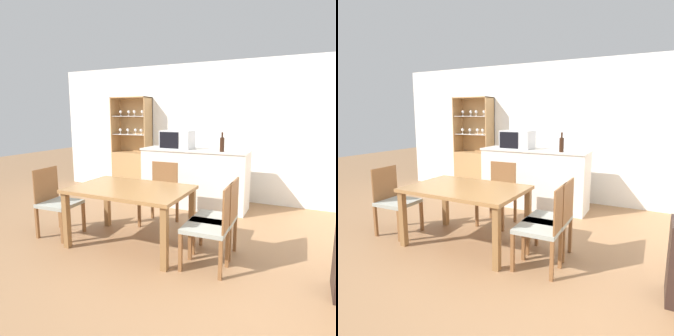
% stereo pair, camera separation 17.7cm
% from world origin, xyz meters
% --- Properties ---
extents(ground_plane, '(18.00, 18.00, 0.00)m').
position_xyz_m(ground_plane, '(0.00, 0.00, 0.00)').
color(ground_plane, '#936B47').
extents(wall_back, '(6.80, 0.06, 2.55)m').
position_xyz_m(wall_back, '(0.00, 2.63, 1.27)').
color(wall_back, white).
rests_on(wall_back, ground_plane).
extents(kitchen_counter, '(1.85, 0.56, 1.01)m').
position_xyz_m(kitchen_counter, '(-0.08, 1.93, 0.51)').
color(kitchen_counter, silver).
rests_on(kitchen_counter, ground_plane).
extents(display_cabinet, '(0.80, 0.35, 1.94)m').
position_xyz_m(display_cabinet, '(-1.63, 2.44, 0.57)').
color(display_cabinet, tan).
rests_on(display_cabinet, ground_plane).
extents(dining_table, '(1.42, 0.93, 0.73)m').
position_xyz_m(dining_table, '(-0.25, 0.12, 0.63)').
color(dining_table, olive).
rests_on(dining_table, ground_plane).
extents(dining_chair_side_right_near, '(0.47, 0.47, 0.90)m').
position_xyz_m(dining_chair_side_right_near, '(0.81, -0.01, 0.46)').
color(dining_chair_side_right_near, '#999E93').
rests_on(dining_chair_side_right_near, ground_plane).
extents(dining_chair_side_right_far, '(0.47, 0.47, 0.90)m').
position_xyz_m(dining_chair_side_right_far, '(0.81, 0.27, 0.46)').
color(dining_chair_side_right_far, '#999E93').
rests_on(dining_chair_side_right_far, ground_plane).
extents(dining_chair_side_left_near, '(0.47, 0.47, 0.90)m').
position_xyz_m(dining_chair_side_left_near, '(-1.30, -0.02, 0.46)').
color(dining_chair_side_left_near, '#999E93').
rests_on(dining_chair_side_left_near, ground_plane).
extents(dining_chair_head_far, '(0.46, 0.46, 0.90)m').
position_xyz_m(dining_chair_head_far, '(-0.25, 0.94, 0.46)').
color(dining_chair_head_far, '#999E93').
rests_on(dining_chair_head_far, ground_plane).
extents(microwave, '(0.54, 0.37, 0.31)m').
position_xyz_m(microwave, '(-0.39, 1.90, 1.17)').
color(microwave, '#B7BABF').
rests_on(microwave, kitchen_counter).
extents(wine_bottle, '(0.07, 0.07, 0.31)m').
position_xyz_m(wine_bottle, '(0.44, 1.78, 1.14)').
color(wine_bottle, black).
rests_on(wine_bottle, kitchen_counter).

